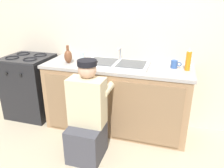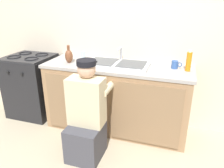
{
  "view_description": "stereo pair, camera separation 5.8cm",
  "coord_description": "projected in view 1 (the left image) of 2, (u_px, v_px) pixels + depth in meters",
  "views": [
    {
      "loc": [
        0.7,
        -2.24,
        1.68
      ],
      "look_at": [
        0.0,
        0.1,
        0.71
      ],
      "focal_mm": 35.0,
      "sensor_mm": 36.0,
      "label": 1
    },
    {
      "loc": [
        0.75,
        -2.22,
        1.68
      ],
      "look_at": [
        0.0,
        0.1,
        0.71
      ],
      "focal_mm": 35.0,
      "sensor_mm": 36.0,
      "label": 2
    }
  ],
  "objects": [
    {
      "name": "ground_plane",
      "position": [
        110.0,
        138.0,
        2.8
      ],
      "size": [
        12.0,
        12.0,
        0.0
      ],
      "primitive_type": "plane",
      "color": "tan"
    },
    {
      "name": "back_wall",
      "position": [
        124.0,
        32.0,
        2.92
      ],
      "size": [
        6.0,
        0.1,
        2.5
      ],
      "primitive_type": "cube",
      "color": "beige",
      "rests_on": "ground_plane"
    },
    {
      "name": "counter_cabinet",
      "position": [
        116.0,
        99.0,
        2.9
      ],
      "size": [
        1.83,
        0.62,
        0.86
      ],
      "color": "#997551",
      "rests_on": "ground_plane"
    },
    {
      "name": "countertop",
      "position": [
        117.0,
        67.0,
        2.75
      ],
      "size": [
        1.87,
        0.62,
        0.04
      ],
      "primitive_type": "cube",
      "color": "#9E9993",
      "rests_on": "counter_cabinet"
    },
    {
      "name": "sink_double_basin",
      "position": [
        117.0,
        64.0,
        2.73
      ],
      "size": [
        0.8,
        0.44,
        0.19
      ],
      "color": "silver",
      "rests_on": "countertop"
    },
    {
      "name": "stove_range",
      "position": [
        31.0,
        86.0,
        3.25
      ],
      "size": [
        0.64,
        0.62,
        0.92
      ],
      "color": "black",
      "rests_on": "ground_plane"
    },
    {
      "name": "plumber_person",
      "position": [
        87.0,
        119.0,
        2.36
      ],
      "size": [
        0.42,
        0.61,
        1.1
      ],
      "color": "#3F3F47",
      "rests_on": "ground_plane"
    },
    {
      "name": "soap_bottle_orange",
      "position": [
        188.0,
        61.0,
        2.5
      ],
      "size": [
        0.06,
        0.06,
        0.25
      ],
      "color": "orange",
      "rests_on": "countertop"
    },
    {
      "name": "vase_decorative",
      "position": [
        68.0,
        56.0,
        2.8
      ],
      "size": [
        0.1,
        0.1,
        0.23
      ],
      "color": "brown",
      "rests_on": "countertop"
    },
    {
      "name": "water_glass",
      "position": [
        82.0,
        55.0,
        3.0
      ],
      "size": [
        0.06,
        0.06,
        0.1
      ],
      "color": "#ADC6CC",
      "rests_on": "countertop"
    },
    {
      "name": "coffee_mug",
      "position": [
        174.0,
        64.0,
        2.61
      ],
      "size": [
        0.13,
        0.08,
        0.09
      ],
      "color": "#335699",
      "rests_on": "countertop"
    }
  ]
}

